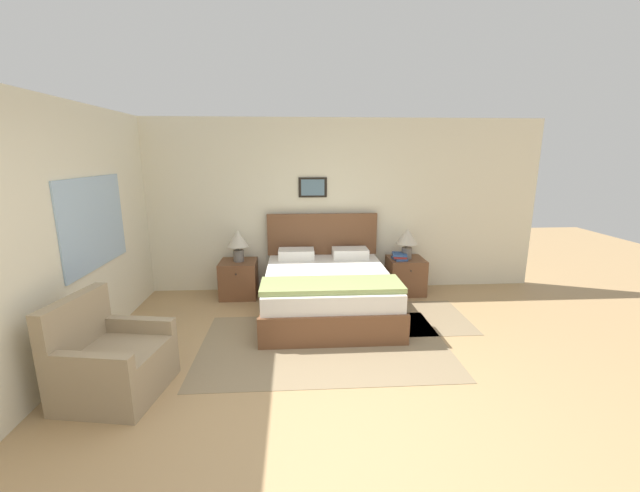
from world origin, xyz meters
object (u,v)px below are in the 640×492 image
at_px(armchair, 111,363).
at_px(table_lamp_by_door, 407,238).
at_px(nightstand_by_door, 405,276).
at_px(bed, 327,290).
at_px(nightstand_near_window, 239,279).
at_px(table_lamp_near_window, 238,241).

height_order(armchair, table_lamp_by_door, table_lamp_by_door).
bearing_deg(nightstand_by_door, bed, -150.73).
bearing_deg(bed, table_lamp_by_door, 29.39).
height_order(armchair, nightstand_near_window, armchair).
bearing_deg(table_lamp_near_window, table_lamp_by_door, 0.00).
bearing_deg(table_lamp_by_door, table_lamp_near_window, 180.00).
height_order(nightstand_by_door, table_lamp_by_door, table_lamp_by_door).
bearing_deg(armchair, table_lamp_by_door, 135.55).
height_order(bed, armchair, bed).
xyz_separation_m(armchair, table_lamp_by_door, (3.30, 2.41, 0.56)).
bearing_deg(table_lamp_near_window, nightstand_near_window, -163.20).
height_order(nightstand_by_door, table_lamp_near_window, table_lamp_near_window).
relative_size(nightstand_near_window, table_lamp_near_window, 1.17).
bearing_deg(nightstand_by_door, table_lamp_near_window, 179.90).
relative_size(bed, armchair, 2.14).
bearing_deg(armchair, nightstand_near_window, 171.40).
relative_size(bed, nightstand_by_door, 3.62).
bearing_deg(bed, table_lamp_near_window, 150.32).
xyz_separation_m(table_lamp_near_window, table_lamp_by_door, (2.51, 0.00, 0.00)).
bearing_deg(nightstand_near_window, table_lamp_by_door, 0.09).
xyz_separation_m(bed, table_lamp_near_window, (-1.25, 0.71, 0.53)).
bearing_deg(table_lamp_by_door, armchair, -143.93).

